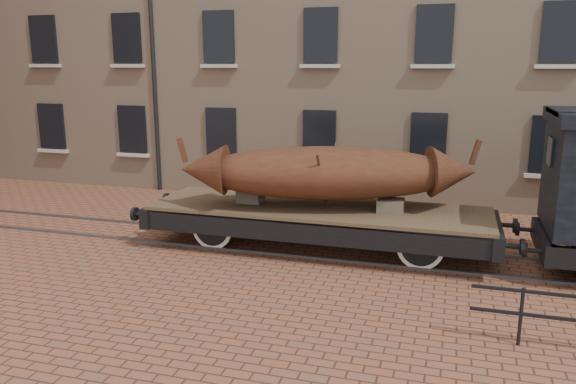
# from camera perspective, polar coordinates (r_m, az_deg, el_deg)

# --- Properties ---
(ground) EXTENTS (90.00, 90.00, 0.00)m
(ground) POSITION_cam_1_polar(r_m,az_deg,el_deg) (13.89, 8.40, -6.28)
(ground) COLOR brown
(rail_track) EXTENTS (30.00, 1.52, 0.06)m
(rail_track) POSITION_cam_1_polar(r_m,az_deg,el_deg) (13.88, 8.40, -6.16)
(rail_track) COLOR #59595E
(rail_track) RESTS_ON ground
(flatcar_wagon) EXTENTS (9.33, 2.53, 1.41)m
(flatcar_wagon) POSITION_cam_1_polar(r_m,az_deg,el_deg) (13.86, 3.07, -2.39)
(flatcar_wagon) COLOR brown
(flatcar_wagon) RESTS_ON ground
(iron_boat) EXTENTS (7.19, 3.45, 1.71)m
(iron_boat) POSITION_cam_1_polar(r_m,az_deg,el_deg) (13.57, 3.97, 2.00)
(iron_boat) COLOR #542B18
(iron_boat) RESTS_ON flatcar_wagon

